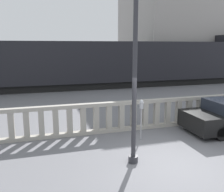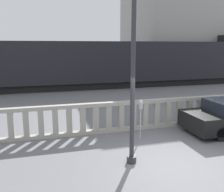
# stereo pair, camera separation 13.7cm
# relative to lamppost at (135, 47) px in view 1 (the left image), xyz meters

# --- Properties ---
(ground_plane) EXTENTS (160.00, 160.00, 0.00)m
(ground_plane) POSITION_rel_lamppost_xyz_m (1.06, -0.63, -3.33)
(ground_plane) COLOR slate
(balustrade) EXTENTS (14.86, 0.24, 1.21)m
(balustrade) POSITION_rel_lamppost_xyz_m (1.06, 2.72, -2.73)
(balustrade) COLOR #9E998E
(balustrade) RESTS_ON ground
(lamppost) EXTENTS (0.41, 0.41, 5.21)m
(lamppost) POSITION_rel_lamppost_xyz_m (0.00, 0.00, 0.00)
(lamppost) COLOR #2D2D33
(lamppost) RESTS_ON ground
(parking_meter) EXTENTS (0.15, 0.15, 1.49)m
(parking_meter) POSITION_rel_lamppost_xyz_m (0.90, 1.58, -2.16)
(parking_meter) COLOR #99999E
(parking_meter) RESTS_ON ground
(train_near) EXTENTS (27.67, 2.91, 4.29)m
(train_near) POSITION_rel_lamppost_xyz_m (2.58, 13.44, -1.40)
(train_near) COLOR black
(train_near) RESTS_ON ground
(building_block) EXTENTS (9.62, 9.94, 10.88)m
(building_block) POSITION_rel_lamppost_xyz_m (11.84, 18.50, 2.11)
(building_block) COLOR gray
(building_block) RESTS_ON ground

